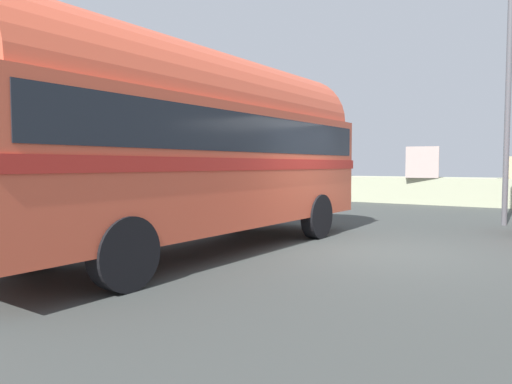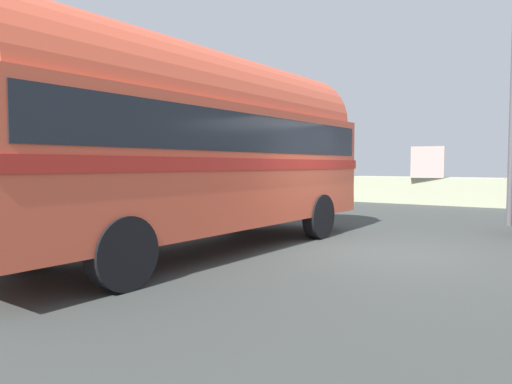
{
  "view_description": "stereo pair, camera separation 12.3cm",
  "coord_description": "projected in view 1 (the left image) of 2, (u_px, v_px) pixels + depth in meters",
  "views": [
    {
      "loc": [
        2.76,
        -8.39,
        1.62
      ],
      "look_at": [
        -1.45,
        -1.76,
        1.16
      ],
      "focal_mm": 32.81,
      "sensor_mm": 36.0,
      "label": 1
    },
    {
      "loc": [
        2.86,
        -8.32,
        1.62
      ],
      "look_at": [
        -1.45,
        -1.76,
        1.16
      ],
      "focal_mm": 32.81,
      "sensor_mm": 36.0,
      "label": 2
    }
  ],
  "objects": [
    {
      "name": "ground",
      "position": [
        373.0,
        252.0,
        8.64
      ],
      "size": [
        32.0,
        26.0,
        0.02
      ],
      "color": "#383C3A"
    },
    {
      "name": "breakwater",
      "position": [
        471.0,
        189.0,
        18.53
      ],
      "size": [
        31.36,
        2.23,
        2.34
      ],
      "color": "#AFB392",
      "rests_on": "ground"
    },
    {
      "name": "vintage_coach",
      "position": [
        198.0,
        141.0,
        8.55
      ],
      "size": [
        2.81,
        8.69,
        3.7
      ],
      "rotation": [
        0.0,
        0.0,
        -0.04
      ],
      "color": "black",
      "rests_on": "ground"
    },
    {
      "name": "lamp_post",
      "position": [
        507.0,
        87.0,
        12.27
      ],
      "size": [
        0.64,
        1.09,
        6.52
      ],
      "color": "#5B5B60",
      "rests_on": "ground"
    }
  ]
}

